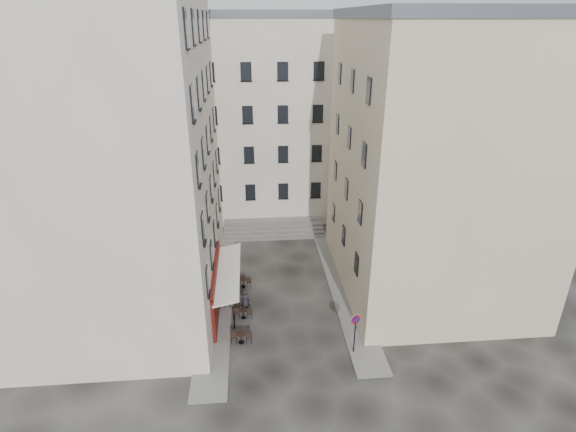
{
  "coord_description": "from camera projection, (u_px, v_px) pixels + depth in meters",
  "views": [
    {
      "loc": [
        -1.87,
        -24.33,
        18.04
      ],
      "look_at": [
        0.57,
        4.0,
        5.44
      ],
      "focal_mm": 28.0,
      "sensor_mm": 36.0,
      "label": 1
    }
  ],
  "objects": [
    {
      "name": "sidewalk_left",
      "position": [
        219.0,
        285.0,
        32.88
      ],
      "size": [
        2.0,
        22.0,
        0.12
      ],
      "primitive_type": "cube",
      "color": "slate",
      "rests_on": "ground"
    },
    {
      "name": "bistro_table_d",
      "position": [
        244.0,
        282.0,
        32.66
      ],
      "size": [
        1.13,
        0.53,
        0.8
      ],
      "color": "black",
      "rests_on": "ground"
    },
    {
      "name": "ground",
      "position": [
        285.0,
        316.0,
        29.61
      ],
      "size": [
        90.0,
        90.0,
        0.0
      ],
      "primitive_type": "plane",
      "color": "black",
      "rests_on": "ground"
    },
    {
      "name": "bistro_table_c",
      "position": [
        230.0,
        303.0,
        30.15
      ],
      "size": [
        1.37,
        0.64,
        0.97
      ],
      "color": "black",
      "rests_on": "ground"
    },
    {
      "name": "bistro_table_a",
      "position": [
        241.0,
        336.0,
        26.99
      ],
      "size": [
        1.3,
        0.61,
        0.91
      ],
      "color": "black",
      "rests_on": "ground"
    },
    {
      "name": "bollard_near",
      "position": [
        234.0,
        321.0,
        28.23
      ],
      "size": [
        0.12,
        0.12,
        0.98
      ],
      "color": "black",
      "rests_on": "ground"
    },
    {
      "name": "bollard_mid",
      "position": [
        236.0,
        291.0,
        31.42
      ],
      "size": [
        0.12,
        0.12,
        0.98
      ],
      "color": "black",
      "rests_on": "ground"
    },
    {
      "name": "building_left",
      "position": [
        109.0,
        156.0,
        27.34
      ],
      "size": [
        12.2,
        16.2,
        20.6
      ],
      "color": "beige",
      "rests_on": "ground"
    },
    {
      "name": "building_right",
      "position": [
        437.0,
        161.0,
        29.86
      ],
      "size": [
        12.2,
        14.2,
        18.6
      ],
      "color": "#C6B493",
      "rests_on": "ground"
    },
    {
      "name": "bistro_table_b",
      "position": [
        243.0,
        313.0,
        29.24
      ],
      "size": [
        1.18,
        0.55,
        0.83
      ],
      "color": "black",
      "rests_on": "ground"
    },
    {
      "name": "cafe_storefront",
      "position": [
        218.0,
        287.0,
        29.42
      ],
      "size": [
        1.74,
        7.3,
        3.5
      ],
      "color": "#48110A",
      "rests_on": "ground"
    },
    {
      "name": "bistro_table_e",
      "position": [
        237.0,
        279.0,
        32.97
      ],
      "size": [
        1.16,
        0.54,
        0.81
      ],
      "color": "black",
      "rests_on": "ground"
    },
    {
      "name": "bollard_far",
      "position": [
        236.0,
        265.0,
        34.61
      ],
      "size": [
        0.12,
        0.12,
        0.98
      ],
      "color": "black",
      "rests_on": "ground"
    },
    {
      "name": "sidewalk_right",
      "position": [
        343.0,
        287.0,
        32.68
      ],
      "size": [
        2.0,
        18.0,
        0.12
      ],
      "primitive_type": "cube",
      "color": "slate",
      "rests_on": "ground"
    },
    {
      "name": "no_parking_sign",
      "position": [
        355.0,
        326.0,
        25.56
      ],
      "size": [
        0.6,
        0.21,
        2.72
      ],
      "rotation": [
        0.0,
        0.0,
        0.29
      ],
      "color": "black",
      "rests_on": "ground"
    },
    {
      "name": "stone_steps",
      "position": [
        274.0,
        229.0,
        40.91
      ],
      "size": [
        9.0,
        3.15,
        0.8
      ],
      "color": "#615E5C",
      "rests_on": "ground"
    },
    {
      "name": "pedestrian",
      "position": [
        245.0,
        301.0,
        29.61
      ],
      "size": [
        0.67,
        0.47,
        1.77
      ],
      "primitive_type": "imported",
      "rotation": [
        0.0,
        0.0,
        3.21
      ],
      "color": "black",
      "rests_on": "ground"
    },
    {
      "name": "building_back",
      "position": [
        258.0,
        117.0,
        43.07
      ],
      "size": [
        18.2,
        10.2,
        18.6
      ],
      "color": "beige",
      "rests_on": "ground"
    }
  ]
}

